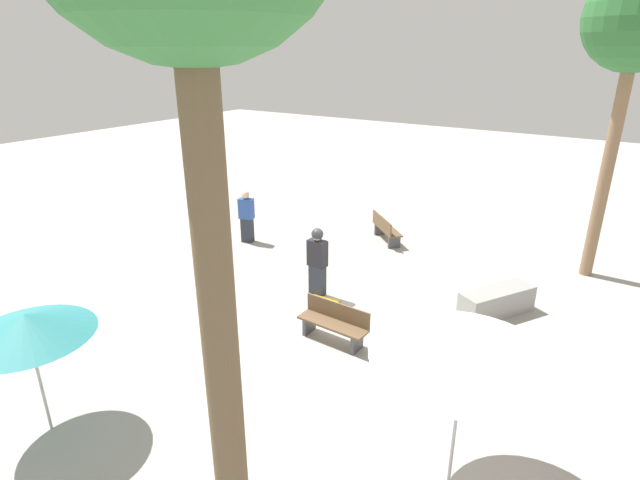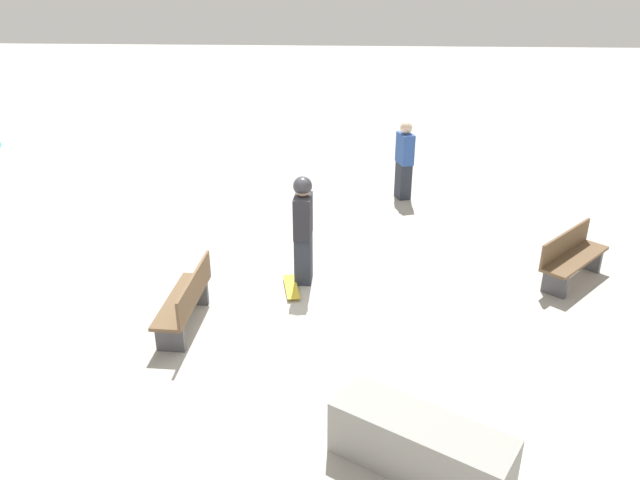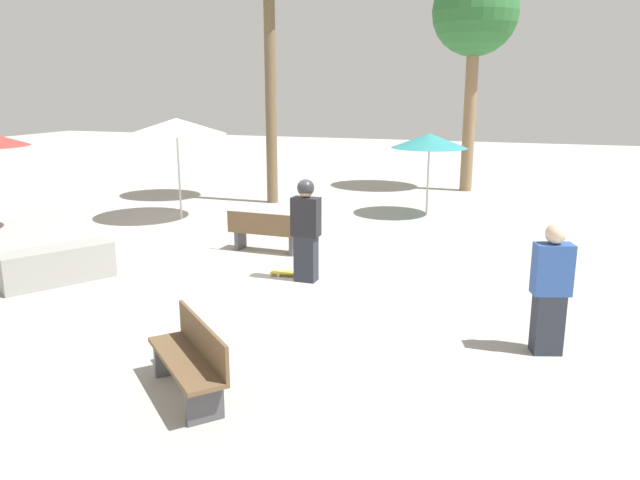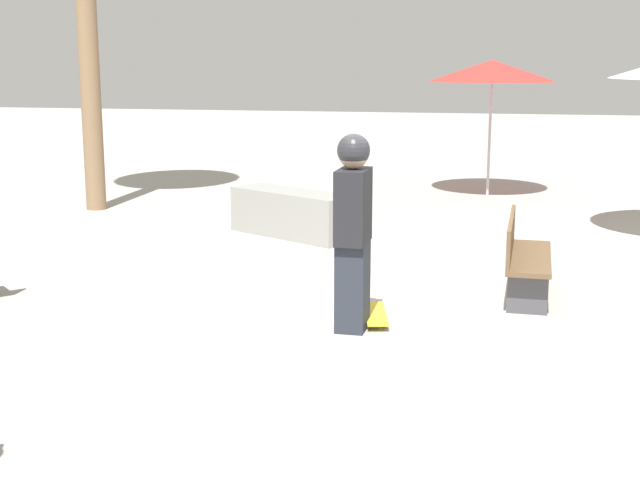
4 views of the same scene
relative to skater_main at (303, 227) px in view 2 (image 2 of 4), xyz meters
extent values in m
plane|color=#ADA8A0|center=(0.86, -0.42, -0.98)|extent=(60.00, 60.00, 0.00)
cube|color=#282D38|center=(0.00, 0.00, -0.57)|extent=(0.38, 0.28, 0.82)
cube|color=#232328|center=(0.00, 0.00, 0.18)|extent=(0.49, 0.29, 0.68)
sphere|color=tan|center=(0.00, 0.00, 0.65)|extent=(0.27, 0.27, 0.27)
sphere|color=#2D2D33|center=(0.00, 0.00, 0.69)|extent=(0.30, 0.30, 0.30)
cube|color=gold|center=(0.33, -0.18, -0.92)|extent=(0.82, 0.35, 0.02)
cylinder|color=silver|center=(0.56, -0.04, -0.95)|extent=(0.06, 0.04, 0.05)
cylinder|color=silver|center=(0.59, -0.21, -0.95)|extent=(0.06, 0.04, 0.05)
cylinder|color=silver|center=(0.07, -0.14, -0.95)|extent=(0.06, 0.04, 0.05)
cylinder|color=silver|center=(0.10, -0.31, -0.95)|extent=(0.06, 0.04, 0.05)
cube|color=gray|center=(4.10, 1.52, -0.66)|extent=(1.50, 1.94, 0.64)
cube|color=#47474C|center=(2.09, -1.66, -0.78)|extent=(0.10, 0.40, 0.40)
cube|color=#47474C|center=(0.84, -1.61, -0.78)|extent=(0.10, 0.40, 0.40)
cube|color=brown|center=(1.47, -1.64, -0.56)|extent=(1.62, 0.50, 0.05)
cube|color=brown|center=(1.48, -1.44, -0.33)|extent=(1.60, 0.10, 0.40)
cube|color=#47474C|center=(-0.66, 4.85, -0.78)|extent=(0.33, 0.35, 0.40)
cube|color=#47474C|center=(0.26, 4.01, -0.78)|extent=(0.33, 0.35, 0.40)
cube|color=brown|center=(-0.20, 4.43, -0.56)|extent=(1.48, 1.41, 0.05)
cube|color=brown|center=(-0.34, 4.29, -0.33)|extent=(1.20, 1.11, 0.40)
cube|color=#282D38|center=(-4.00, 1.90, -0.58)|extent=(0.43, 0.36, 0.80)
cube|color=#2D519E|center=(-4.00, 1.90, 0.15)|extent=(0.53, 0.39, 0.66)
sphere|color=beige|center=(-4.00, 1.90, 0.61)|extent=(0.26, 0.26, 0.26)
camera|label=1|loc=(6.34, -9.56, 4.99)|focal=28.00mm
camera|label=2|loc=(9.11, 0.74, 3.97)|focal=35.00mm
camera|label=3|loc=(-3.65, 9.96, 2.38)|focal=35.00mm
camera|label=4|loc=(-7.87, -1.28, 1.54)|focal=50.00mm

